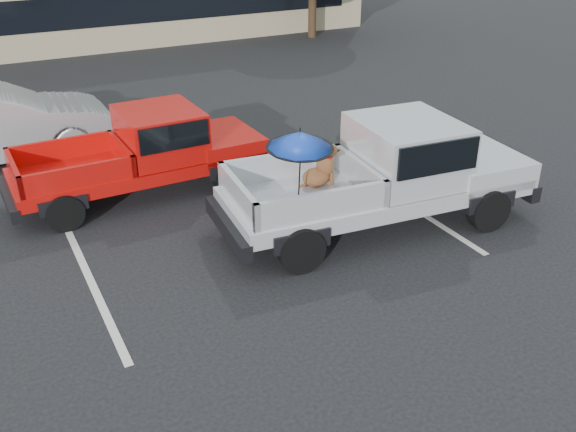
# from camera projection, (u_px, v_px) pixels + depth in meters

# --- Properties ---
(ground) EXTENTS (90.00, 90.00, 0.00)m
(ground) POSITION_uv_depth(u_px,v_px,m) (315.00, 287.00, 9.78)
(ground) COLOR black
(ground) RESTS_ON ground
(stripe_left) EXTENTS (0.12, 5.00, 0.01)m
(stripe_left) POSITION_uv_depth(u_px,v_px,m) (87.00, 273.00, 10.12)
(stripe_left) COLOR silver
(stripe_left) RESTS_ON ground
(stripe_right) EXTENTS (0.12, 5.00, 0.01)m
(stripe_right) POSITION_uv_depth(u_px,v_px,m) (397.00, 197.00, 12.60)
(stripe_right) COLOR silver
(stripe_right) RESTS_ON ground
(silver_pickup) EXTENTS (5.84, 2.50, 2.06)m
(silver_pickup) POSITION_uv_depth(u_px,v_px,m) (393.00, 168.00, 11.22)
(silver_pickup) COLOR black
(silver_pickup) RESTS_ON ground
(red_pickup) EXTENTS (5.06, 1.97, 1.65)m
(red_pickup) POSITION_uv_depth(u_px,v_px,m) (154.00, 148.00, 12.49)
(red_pickup) COLOR black
(red_pickup) RESTS_ON ground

